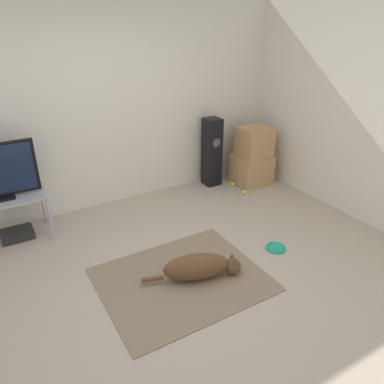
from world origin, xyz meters
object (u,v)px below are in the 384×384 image
Objects in this scene: cardboard_box_upper at (254,142)px; tennis_ball_near_speaker at (244,192)px; cardboard_box_lower at (251,169)px; tv_stand at (1,205)px; tennis_ball_by_boxes at (232,184)px; dog at (200,267)px; frisbee at (276,248)px; game_console at (17,234)px; floor_speaker at (212,152)px.

cardboard_box_upper is 0.77m from tennis_ball_near_speaker.
cardboard_box_lower is 0.55× the size of tv_stand.
tennis_ball_by_boxes is at bearing 87.24° from tennis_ball_near_speaker.
tennis_ball_near_speaker is (1.54, 1.28, -0.11)m from dog.
tennis_ball_by_boxes is (-0.33, 0.02, -0.18)m from cardboard_box_lower.
cardboard_box_lower is at bearing 178.81° from cardboard_box_upper.
dog is 14.34× the size of tennis_ball_by_boxes.
frisbee is 0.42× the size of cardboard_box_lower.
cardboard_box_upper is at bearing -2.55° from game_console.
tennis_ball_near_speaker is (0.54, 1.27, 0.02)m from frisbee.
game_console is (-2.99, 0.13, 0.01)m from tennis_ball_by_boxes.
frisbee is 0.49× the size of cardboard_box_upper.
tv_stand is 3.12m from tennis_ball_near_speaker.
tennis_ball_near_speaker is (-0.34, -0.29, -0.18)m from cardboard_box_lower.
tv_stand is 3.11m from tennis_ball_by_boxes.
frisbee is at bearing 0.60° from dog.
game_console is (-2.97, 0.44, 0.01)m from tennis_ball_near_speaker.
tennis_ball_by_boxes is (0.22, -0.25, -0.47)m from floor_speaker.
cardboard_box_upper reaches higher than tv_stand.
floor_speaker is at bearing 110.35° from tennis_ball_near_speaker.
cardboard_box_lower is 1.15× the size of cardboard_box_upper.
tv_stand reaches higher than frisbee.
tennis_ball_by_boxes is at bearing -2.43° from game_console.
dog is 4.30× the size of frisbee.
game_console is at bearing -177.53° from floor_speaker.
cardboard_box_lower is at bearing 39.87° from dog.
cardboard_box_upper is 0.48× the size of tv_stand.
dog is at bearing -140.13° from cardboard_box_lower.
game_console is (-1.43, 1.72, -0.10)m from dog.
cardboard_box_lower is 3.41m from tv_stand.
cardboard_box_upper is at bearing -1.19° from cardboard_box_lower.
dog reaches higher than frisbee.
cardboard_box_upper is 0.70m from tennis_ball_by_boxes.
frisbee is 3.34× the size of tennis_ball_near_speaker.
floor_speaker is at bearing 131.98° from tennis_ball_by_boxes.
cardboard_box_upper reaches higher than tennis_ball_by_boxes.
dog is 1.00× the size of tv_stand.
tennis_ball_by_boxes is at bearing 45.68° from dog.
cardboard_box_upper reaches higher than frisbee.
game_console is at bearing 171.62° from tennis_ball_near_speaker.
tennis_ball_by_boxes is (-0.34, 0.02, -0.61)m from cardboard_box_upper.
game_console is (-3.33, 0.15, -0.61)m from cardboard_box_upper.
game_console is at bearing 129.89° from dog.
tennis_ball_near_speaker is at bearing -69.65° from floor_speaker.
game_console is (0.09, 0.04, -0.43)m from tv_stand.
game_console reaches higher than frisbee.
dog is 1.00m from frisbee.
floor_speaker reaches higher than tv_stand.
cardboard_box_lower reaches higher than frisbee.
frisbee is at bearing -100.48° from floor_speaker.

